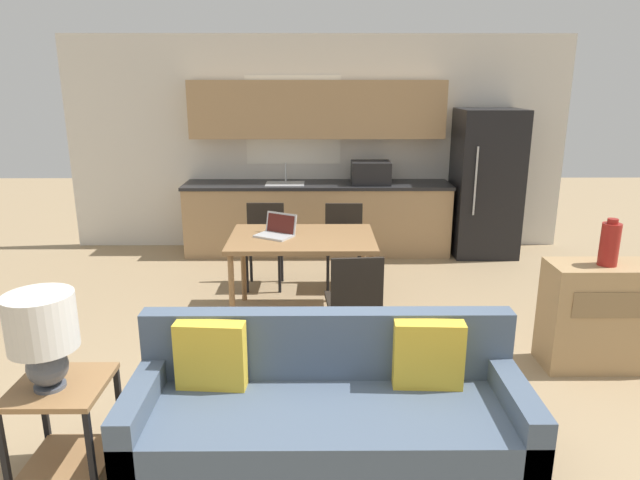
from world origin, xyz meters
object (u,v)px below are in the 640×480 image
side_table (64,416)px  dining_chair_near_right (354,299)px  vase (610,244)px  dining_chair_far_left (265,240)px  credenza (612,316)px  dining_chair_far_right (344,241)px  laptop (277,230)px  couch (328,412)px  dining_table (302,244)px  refrigerator (486,183)px  table_lamp (42,331)px

side_table → dining_chair_near_right: 2.21m
vase → dining_chair_far_left: 3.32m
credenza → dining_chair_far_right: (-1.97, 1.81, 0.09)m
side_table → laptop: (1.01, 2.32, 0.42)m
couch → credenza: couch is taller
side_table → dining_chair_near_right: (1.67, 1.44, 0.10)m
dining_table → laptop: 0.26m
refrigerator → couch: bearing=-116.2°
dining_table → laptop: laptop is taller
dining_table → dining_chair_far_left: dining_chair_far_left is taller
dining_chair_far_right → dining_chair_far_left: 0.85m
dining_chair_far_right → laptop: laptop is taller
credenza → dining_chair_far_left: bearing=146.9°
table_lamp → laptop: bearing=66.1°
dining_chair_far_left → side_table: bearing=-103.9°
side_table → laptop: size_ratio=1.48×
vase → dining_chair_far_right: 2.66m
side_table → dining_chair_far_right: bearing=61.9°
table_lamp → dining_chair_far_left: size_ratio=0.59×
dining_chair_far_left → credenza: bearing=-32.4°
credenza → couch: bearing=-151.9°
refrigerator → table_lamp: refrigerator is taller
credenza → dining_table: bearing=157.8°
dining_chair_near_right → laptop: bearing=-57.7°
dining_table → vase: bearing=-23.5°
dining_table → credenza: 2.60m
credenza → dining_chair_far_left: size_ratio=1.16×
credenza → dining_chair_far_right: bearing=137.5°
side_table → dining_chair_far_left: (0.82, 3.14, 0.10)m
couch → side_table: (-1.43, -0.13, 0.06)m
refrigerator → dining_chair_near_right: refrigerator is taller
refrigerator → dining_chair_near_right: 3.41m
couch → dining_chair_far_right: dining_chair_far_right is taller
dining_chair_far_right → vase: bearing=-43.4°
couch → credenza: size_ratio=2.14×
table_lamp → dining_chair_near_right: table_lamp is taller
dining_table → couch: (0.19, -2.15, -0.37)m
refrigerator → dining_table: (-2.24, -2.01, -0.20)m
couch → side_table: size_ratio=3.64×
dining_chair_far_right → dining_chair_far_left: size_ratio=1.00×
dining_table → laptop: size_ratio=3.26×
dining_chair_far_left → vase: bearing=-33.6°
dining_chair_far_left → couch: bearing=-77.7°
vase → dining_chair_far_right: bearing=135.6°
couch → side_table: bearing=-174.8°
couch → dining_table: bearing=95.1°
side_table → credenza: credenza is taller
couch → dining_chair_far_left: dining_chair_far_left is taller
side_table → couch: bearing=5.2°
credenza → dining_chair_near_right: 1.97m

